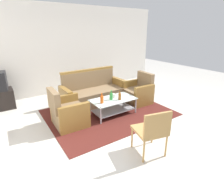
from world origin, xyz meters
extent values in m
plane|color=beige|center=(0.00, 0.00, 0.00)|extent=(14.00, 14.00, 0.00)
cube|color=silver|center=(0.00, 3.06, 1.40)|extent=(6.52, 0.12, 2.80)
cube|color=#511E19|center=(-0.12, 0.73, 0.01)|extent=(2.98, 2.26, 0.01)
cube|color=#7F6647|center=(-0.15, 1.41, 0.22)|extent=(1.62, 0.74, 0.42)
cube|color=#7F6647|center=(-0.16, 1.73, 0.67)|extent=(1.60, 0.18, 0.48)
cube|color=olive|center=(0.69, 1.43, 0.32)|extent=(0.14, 0.70, 0.62)
cube|color=olive|center=(-0.99, 1.39, 0.32)|extent=(0.14, 0.70, 0.62)
cube|color=olive|center=(-0.16, 1.73, 0.94)|extent=(1.64, 0.14, 0.06)
cube|color=#7F6647|center=(-1.16, 0.71, 0.21)|extent=(0.67, 0.61, 0.40)
cube|color=#7F6647|center=(-1.47, 0.72, 0.64)|extent=(0.13, 0.60, 0.45)
cube|color=olive|center=(-1.15, 1.04, 0.30)|extent=(0.66, 0.11, 0.58)
cube|color=olive|center=(-1.16, 0.38, 0.30)|extent=(0.66, 0.11, 0.58)
cube|color=#7F6647|center=(0.92, 0.86, 0.21)|extent=(0.68, 0.62, 0.40)
cube|color=#7F6647|center=(1.23, 0.86, 0.64)|extent=(0.14, 0.60, 0.45)
cube|color=olive|center=(0.91, 0.53, 0.30)|extent=(0.66, 0.12, 0.58)
cube|color=olive|center=(0.93, 1.19, 0.30)|extent=(0.66, 0.12, 0.58)
cube|color=silver|center=(-0.07, 0.59, 0.40)|extent=(1.10, 0.60, 0.02)
cube|color=#9E9EA5|center=(-0.07, 0.59, 0.13)|extent=(1.00, 0.52, 0.02)
cylinder|color=#9E9EA5|center=(-0.58, 0.85, 0.21)|extent=(0.04, 0.04, 0.40)
cylinder|color=#9E9EA5|center=(0.44, 0.85, 0.21)|extent=(0.04, 0.04, 0.40)
cylinder|color=#9E9EA5|center=(-0.58, 0.33, 0.21)|extent=(0.04, 0.04, 0.40)
cylinder|color=#9E9EA5|center=(0.44, 0.33, 0.21)|extent=(0.04, 0.04, 0.40)
cylinder|color=brown|center=(0.04, 0.47, 0.49)|extent=(0.07, 0.07, 0.16)
cylinder|color=brown|center=(0.04, 0.47, 0.60)|extent=(0.03, 0.03, 0.07)
cylinder|color=#D85919|center=(-0.43, 0.53, 0.50)|extent=(0.08, 0.08, 0.17)
cylinder|color=#D85919|center=(-0.43, 0.53, 0.62)|extent=(0.03, 0.03, 0.07)
cylinder|color=#2D8C38|center=(-0.13, 0.59, 0.49)|extent=(0.07, 0.07, 0.16)
cylinder|color=#2D8C38|center=(-0.13, 0.59, 0.61)|extent=(0.03, 0.03, 0.07)
cylinder|color=silver|center=(-0.01, 0.67, 0.46)|extent=(0.08, 0.08, 0.10)
cube|color=#AD844C|center=(-0.38, -0.95, 0.42)|extent=(0.58, 0.58, 0.04)
cube|color=#AD844C|center=(-0.43, -1.17, 0.64)|extent=(0.48, 0.15, 0.40)
cylinder|color=#AD844C|center=(-0.53, -0.70, 0.21)|extent=(0.03, 0.03, 0.42)
cylinder|color=#AD844C|center=(-0.12, -0.80, 0.21)|extent=(0.03, 0.03, 0.42)
cylinder|color=#AD844C|center=(-0.63, -1.11, 0.21)|extent=(0.03, 0.03, 0.42)
cylinder|color=#AD844C|center=(-0.22, -1.21, 0.21)|extent=(0.03, 0.03, 0.42)
camera|label=1|loc=(-2.36, -2.81, 2.04)|focal=28.81mm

